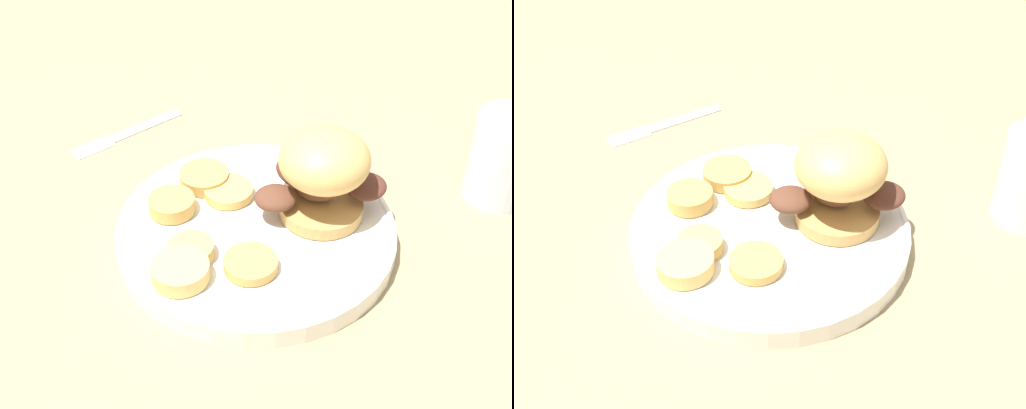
# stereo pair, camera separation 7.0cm
# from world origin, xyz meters

# --- Properties ---
(ground_plane) EXTENTS (4.00, 4.00, 0.00)m
(ground_plane) POSITION_xyz_m (0.00, 0.00, 0.00)
(ground_plane) COLOR #937F5B
(dinner_plate) EXTENTS (0.28, 0.28, 0.02)m
(dinner_plate) POSITION_xyz_m (0.00, 0.00, 0.01)
(dinner_plate) COLOR white
(dinner_plate) RESTS_ON ground_plane
(sandwich) EXTENTS (0.11, 0.14, 0.10)m
(sandwich) POSITION_xyz_m (0.02, -0.06, 0.07)
(sandwich) COLOR tan
(sandwich) RESTS_ON dinner_plate
(potato_round_0) EXTENTS (0.05, 0.05, 0.02)m
(potato_round_0) POSITION_xyz_m (-0.08, 0.06, 0.03)
(potato_round_0) COLOR #DBB766
(potato_round_0) RESTS_ON dinner_plate
(potato_round_1) EXTENTS (0.04, 0.04, 0.01)m
(potato_round_1) POSITION_xyz_m (-0.05, 0.06, 0.03)
(potato_round_1) COLOR tan
(potato_round_1) RESTS_ON dinner_plate
(potato_round_2) EXTENTS (0.05, 0.05, 0.02)m
(potato_round_2) POSITION_xyz_m (0.01, 0.09, 0.03)
(potato_round_2) COLOR tan
(potato_round_2) RESTS_ON dinner_plate
(potato_round_3) EXTENTS (0.05, 0.05, 0.01)m
(potato_round_3) POSITION_xyz_m (0.04, 0.03, 0.03)
(potato_round_3) COLOR tan
(potato_round_3) RESTS_ON dinner_plate
(potato_round_4) EXTENTS (0.05, 0.05, 0.01)m
(potato_round_4) POSITION_xyz_m (-0.06, 0.00, 0.03)
(potato_round_4) COLOR tan
(potato_round_4) RESTS_ON dinner_plate
(potato_round_5) EXTENTS (0.05, 0.05, 0.01)m
(potato_round_5) POSITION_xyz_m (0.06, 0.06, 0.03)
(potato_round_5) COLOR tan
(potato_round_5) RESTS_ON dinner_plate
(fork) EXTENTS (0.12, 0.12, 0.00)m
(fork) POSITION_xyz_m (0.18, 0.17, 0.00)
(fork) COLOR silver
(fork) RESTS_ON ground_plane
(drinking_glass) EXTENTS (0.07, 0.07, 0.10)m
(drinking_glass) POSITION_xyz_m (0.10, -0.26, 0.05)
(drinking_glass) COLOR silver
(drinking_glass) RESTS_ON ground_plane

